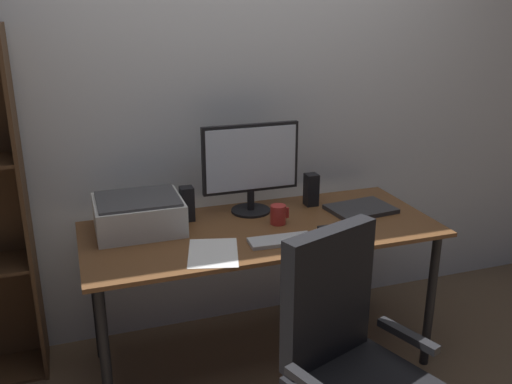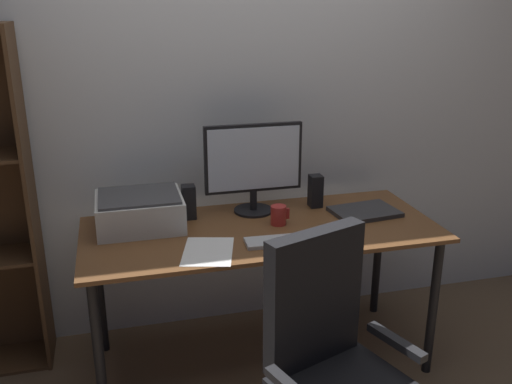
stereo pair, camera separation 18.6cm
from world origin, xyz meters
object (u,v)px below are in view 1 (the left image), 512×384
Objects in this scene: speaker_left at (187,204)px; office_chair at (351,381)px; speaker_right at (311,190)px; keyboard at (281,240)px; desk at (262,243)px; printer at (139,214)px; monitor at (251,163)px; mouse at (327,232)px; laptop at (361,209)px; coffee_mug at (278,214)px.

office_chair is at bearing -70.68° from speaker_left.
speaker_right is at bearing 54.40° from office_chair.
keyboard is 1.71× the size of speaker_left.
printer is (-0.55, 0.16, 0.16)m from desk.
mouse is (0.23, -0.40, -0.24)m from monitor.
speaker_left is (-0.34, 0.40, 0.08)m from keyboard.
printer is (-0.57, -0.06, -0.18)m from monitor.
office_chair is at bearing -105.90° from speaker_right.
monitor is 0.37m from speaker_left.
keyboard is at bearing -162.36° from laptop.
desk is 0.16m from coffee_mug.
desk is 0.86m from office_chair.
coffee_mug reaches higher than laptop.
desk is at bearing 73.83° from office_chair.
coffee_mug is at bearing 75.01° from keyboard.
office_chair reaches higher than printer.
monitor is 0.37m from speaker_right.
speaker_right is (0.26, 0.19, 0.04)m from coffee_mug.
monitor is 1.54× the size of laptop.
desk is 0.60m from printer.
speaker_left reaches higher than coffee_mug.
speaker_left is at bearing 162.97° from laptop.
mouse is (0.25, -0.19, 0.10)m from desk.
office_chair is (0.03, -1.05, -0.54)m from monitor.
keyboard is 3.10× the size of coffee_mug.
desk is 0.41m from speaker_left.
printer is (-0.90, -0.05, -0.00)m from speaker_right.
desk is 17.50× the size of mouse.
speaker_left is 0.43× the size of printer.
speaker_right is 1.14m from office_chair.
office_chair is (0.61, -0.99, -0.36)m from printer.
monitor is 0.30m from coffee_mug.
coffee_mug reaches higher than desk.
desk is 5.79× the size of keyboard.
laptop is at bearing 4.44° from desk.
monitor is at bearing 93.64° from keyboard.
office_chair is (-0.04, -0.85, -0.33)m from coffee_mug.
laptop is 0.27m from speaker_right.
monitor reaches higher than laptop.
mouse is 0.56× the size of speaker_left.
office_chair reaches higher than coffee_mug.
desk is 3.40× the size of monitor.
speaker_right reaches higher than printer.
keyboard is at bearing -82.89° from desk.
laptop reaches higher than keyboard.
monitor is at bearing 72.17° from office_chair.
coffee_mug is 0.09× the size of office_chair.
laptop is at bearing -5.91° from printer.
speaker_left is (-0.31, 0.21, 0.16)m from desk.
speaker_left reaches higher than printer.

